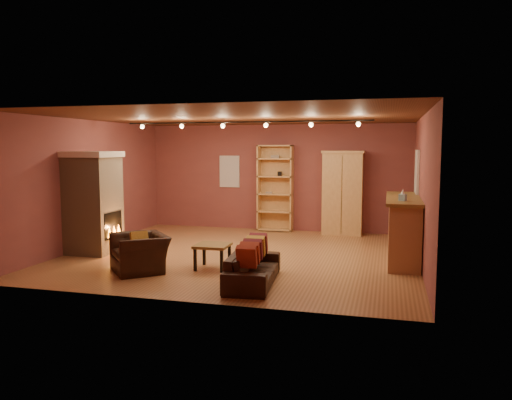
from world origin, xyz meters
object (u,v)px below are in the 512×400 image
(coffee_table, at_px, (213,248))
(fireplace, at_px, (94,202))
(armoire, at_px, (343,193))
(armchair, at_px, (140,247))
(bar_counter, at_px, (403,228))
(loveseat, at_px, (253,262))
(bookcase, at_px, (276,187))

(coffee_table, bearing_deg, fireplace, 166.56)
(armoire, bearing_deg, armchair, -123.20)
(bar_counter, distance_m, coffee_table, 3.76)
(armchair, bearing_deg, coffee_table, 71.98)
(armchair, xyz_separation_m, coffee_table, (1.18, 0.52, -0.06))
(armchair, relative_size, coffee_table, 1.95)
(armoire, relative_size, loveseat, 1.19)
(fireplace, distance_m, bookcase, 4.82)
(fireplace, height_order, bookcase, bookcase)
(fireplace, distance_m, loveseat, 4.17)
(coffee_table, bearing_deg, bookcase, 87.67)
(bookcase, relative_size, armoire, 1.07)
(bookcase, height_order, loveseat, bookcase)
(bar_counter, height_order, armchair, bar_counter)
(bar_counter, height_order, coffee_table, bar_counter)
(bookcase, bearing_deg, loveseat, -81.30)
(loveseat, distance_m, armchair, 2.18)
(bookcase, distance_m, coffee_table, 4.49)
(fireplace, xyz_separation_m, coffee_table, (2.87, -0.69, -0.68))
(loveseat, bearing_deg, armchair, 77.94)
(bar_counter, bearing_deg, bookcase, 139.18)
(bar_counter, bearing_deg, coffee_table, -153.74)
(armchair, bearing_deg, loveseat, 41.44)
(loveseat, height_order, coffee_table, loveseat)
(fireplace, height_order, coffee_table, fireplace)
(fireplace, height_order, loveseat, fireplace)
(fireplace, bearing_deg, loveseat, -20.84)
(fireplace, bearing_deg, armchair, -35.55)
(armoire, relative_size, bar_counter, 0.82)
(bar_counter, xyz_separation_m, loveseat, (-2.39, -2.44, -0.26))
(fireplace, relative_size, loveseat, 1.19)
(bookcase, bearing_deg, bar_counter, -40.82)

